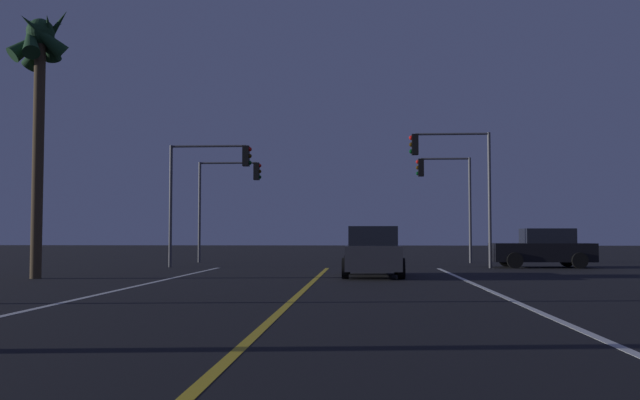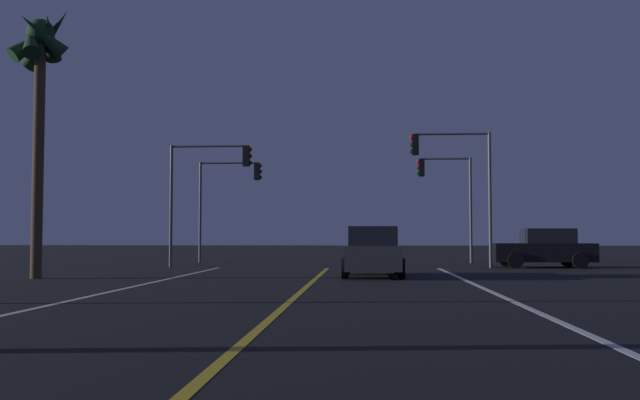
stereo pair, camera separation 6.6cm
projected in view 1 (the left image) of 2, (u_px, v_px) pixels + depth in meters
The scene contains 9 objects.
lane_edge_right at pixel (563, 322), 11.22m from camera, with size 0.16×36.86×0.01m, color silver.
lane_center_divider at pixel (271, 320), 11.50m from camera, with size 0.16×36.86×0.01m, color gold.
car_crossing_side at pixel (543, 249), 30.50m from camera, with size 4.30×2.02×1.70m.
car_ahead_far at pixel (373, 252), 23.74m from camera, with size 2.02×4.30×1.70m.
traffic_light_near_right at pixel (452, 167), 30.27m from camera, with size 3.51×0.36×5.86m.
traffic_light_near_left at pixel (210, 176), 30.90m from camera, with size 3.69×0.36×5.40m.
traffic_light_far_right at pixel (444, 185), 35.72m from camera, with size 2.80×0.36×5.38m.
traffic_light_far_left at pixel (230, 187), 36.39m from camera, with size 3.32×0.36×5.23m.
palm_tree_left_mid at pixel (41, 62), 23.05m from camera, with size 2.31×2.05×8.98m.
Camera 1 is at (1.51, 0.91, 1.39)m, focal length 39.25 mm.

